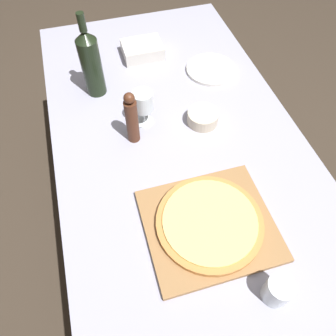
{
  "coord_description": "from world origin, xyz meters",
  "views": [
    {
      "loc": [
        -0.26,
        -0.75,
        1.65
      ],
      "look_at": [
        -0.09,
        -0.15,
        0.78
      ],
      "focal_mm": 35.0,
      "sensor_mm": 36.0,
      "label": 1
    }
  ],
  "objects_px": {
    "wine_bottle": "(91,63)",
    "pepper_mill": "(132,119)",
    "pizza": "(210,222)",
    "wine_glass": "(143,103)",
    "small_bowl": "(203,117)"
  },
  "relations": [
    {
      "from": "pizza",
      "to": "wine_bottle",
      "type": "bearing_deg",
      "value": 108.32
    },
    {
      "from": "pepper_mill",
      "to": "wine_glass",
      "type": "bearing_deg",
      "value": 51.43
    },
    {
      "from": "wine_bottle",
      "to": "pepper_mill",
      "type": "xyz_separation_m",
      "value": [
        0.09,
        -0.3,
        -0.04
      ]
    },
    {
      "from": "wine_glass",
      "to": "pizza",
      "type": "bearing_deg",
      "value": -79.9
    },
    {
      "from": "wine_bottle",
      "to": "pepper_mill",
      "type": "distance_m",
      "value": 0.31
    },
    {
      "from": "pizza",
      "to": "small_bowl",
      "type": "height_order",
      "value": "small_bowl"
    },
    {
      "from": "wine_bottle",
      "to": "wine_glass",
      "type": "height_order",
      "value": "wine_bottle"
    },
    {
      "from": "pizza",
      "to": "wine_bottle",
      "type": "distance_m",
      "value": 0.76
    },
    {
      "from": "wine_bottle",
      "to": "pepper_mill",
      "type": "relative_size",
      "value": 1.56
    },
    {
      "from": "pepper_mill",
      "to": "small_bowl",
      "type": "distance_m",
      "value": 0.28
    },
    {
      "from": "pepper_mill",
      "to": "wine_glass",
      "type": "xyz_separation_m",
      "value": [
        0.06,
        0.07,
        -0.0
      ]
    },
    {
      "from": "wine_bottle",
      "to": "wine_glass",
      "type": "relative_size",
      "value": 2.35
    },
    {
      "from": "pizza",
      "to": "wine_bottle",
      "type": "height_order",
      "value": "wine_bottle"
    },
    {
      "from": "pizza",
      "to": "wine_glass",
      "type": "xyz_separation_m",
      "value": [
        -0.09,
        0.48,
        0.07
      ]
    },
    {
      "from": "pizza",
      "to": "pepper_mill",
      "type": "height_order",
      "value": "pepper_mill"
    }
  ]
}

